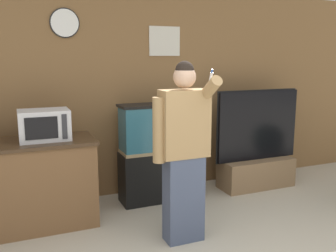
# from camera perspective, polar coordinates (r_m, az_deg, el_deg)

# --- Properties ---
(wall_back_paneled) EXTENTS (10.00, 0.08, 2.60)m
(wall_back_paneled) POSITION_cam_1_polar(r_m,az_deg,el_deg) (4.79, -5.42, 5.05)
(wall_back_paneled) COLOR brown
(wall_back_paneled) RESTS_ON ground_plane
(counter_island) EXTENTS (1.60, 0.64, 0.91)m
(counter_island) POSITION_cam_1_polar(r_m,az_deg,el_deg) (4.15, -22.12, -8.50)
(counter_island) COLOR brown
(counter_island) RESTS_ON ground_plane
(microwave) EXTENTS (0.50, 0.35, 0.31)m
(microwave) POSITION_cam_1_polar(r_m,az_deg,el_deg) (4.01, -18.34, 0.16)
(microwave) COLOR silver
(microwave) RESTS_ON counter_island
(aquarium_on_stand) EXTENTS (0.97, 0.35, 1.20)m
(aquarium_on_stand) POSITION_cam_1_polar(r_m,az_deg,el_deg) (4.59, -1.29, -4.05)
(aquarium_on_stand) COLOR black
(aquarium_on_stand) RESTS_ON ground_plane
(tv_on_stand) EXTENTS (1.23, 0.40, 1.33)m
(tv_on_stand) POSITION_cam_1_polar(r_m,az_deg,el_deg) (5.23, 13.33, -4.96)
(tv_on_stand) COLOR brown
(tv_on_stand) RESTS_ON ground_plane
(person_standing) EXTENTS (0.54, 0.41, 1.72)m
(person_standing) POSITION_cam_1_polar(r_m,az_deg,el_deg) (3.49, 2.33, -3.73)
(person_standing) COLOR #424C66
(person_standing) RESTS_ON ground_plane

